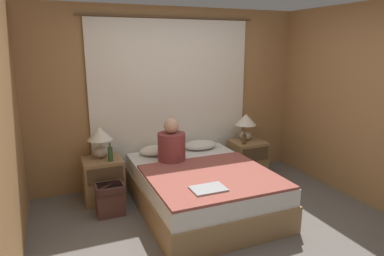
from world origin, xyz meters
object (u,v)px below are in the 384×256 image
at_px(nightstand_left, 103,180).
at_px(backpack_on_floor, 110,197).
at_px(lamp_left, 100,138).
at_px(beer_bottle_on_right_stand, 244,139).
at_px(person_left_in_bed, 172,145).
at_px(bed, 201,189).
at_px(pillow_right, 200,145).
at_px(laptop_on_bed, 208,189).
at_px(beer_bottle_on_left_stand, 110,154).
at_px(pillow_left, 157,150).
at_px(nightstand_right, 247,159).
at_px(lamp_right, 246,123).

relative_size(nightstand_left, backpack_on_floor, 1.46).
distance_m(lamp_left, beer_bottle_on_right_stand, 2.05).
height_order(lamp_left, person_left_in_bed, person_left_in_bed).
distance_m(bed, pillow_right, 0.89).
height_order(person_left_in_bed, laptop_on_bed, person_left_in_bed).
distance_m(lamp_left, backpack_on_floor, 0.79).
height_order(laptop_on_bed, backpack_on_floor, laptop_on_bed).
xyz_separation_m(person_left_in_bed, beer_bottle_on_right_stand, (1.19, 0.19, -0.10)).
height_order(beer_bottle_on_left_stand, backpack_on_floor, beer_bottle_on_left_stand).
height_order(pillow_left, pillow_right, same).
bearing_deg(nightstand_right, nightstand_left, 180.00).
height_order(person_left_in_bed, beer_bottle_on_left_stand, person_left_in_bed).
height_order(lamp_right, beer_bottle_on_left_stand, lamp_right).
bearing_deg(beer_bottle_on_right_stand, lamp_left, 174.83).
distance_m(laptop_on_bed, backpack_on_floor, 1.29).
xyz_separation_m(nightstand_right, backpack_on_floor, (-2.15, -0.43, -0.07)).
bearing_deg(nightstand_right, beer_bottle_on_right_stand, -140.02).
distance_m(bed, lamp_right, 1.44).
relative_size(bed, pillow_left, 3.96).
xyz_separation_m(laptop_on_bed, backpack_on_floor, (-0.86, 0.90, -0.33)).
height_order(nightstand_right, person_left_in_bed, person_left_in_bed).
bearing_deg(nightstand_left, lamp_left, 90.00).
bearing_deg(person_left_in_bed, laptop_on_bed, -88.09).
bearing_deg(lamp_left, backpack_on_floor, -88.92).
relative_size(bed, beer_bottle_on_right_stand, 9.43).
relative_size(lamp_right, beer_bottle_on_left_stand, 1.73).
relative_size(nightstand_right, backpack_on_floor, 1.46).
bearing_deg(pillow_right, lamp_right, -0.44).
bearing_deg(bed, nightstand_right, 32.54).
relative_size(pillow_right, backpack_on_floor, 1.28).
relative_size(beer_bottle_on_left_stand, laptop_on_bed, 0.67).
bearing_deg(beer_bottle_on_left_stand, nightstand_right, 3.05).
bearing_deg(person_left_in_bed, bed, -58.34).
bearing_deg(nightstand_right, backpack_on_floor, -168.68).
height_order(pillow_right, laptop_on_bed, pillow_right).
relative_size(bed, pillow_right, 3.96).
bearing_deg(beer_bottle_on_left_stand, pillow_left, 15.89).
xyz_separation_m(bed, backpack_on_floor, (-1.07, 0.26, -0.03)).
height_order(lamp_right, pillow_right, lamp_right).
xyz_separation_m(pillow_right, beer_bottle_on_left_stand, (-1.31, -0.19, 0.09)).
height_order(lamp_left, pillow_right, lamp_left).
bearing_deg(bed, pillow_right, 67.10).
bearing_deg(pillow_right, lamp_left, -179.77).
height_order(nightstand_right, laptop_on_bed, nightstand_right).
bearing_deg(laptop_on_bed, nightstand_right, 45.93).
bearing_deg(beer_bottle_on_right_stand, beer_bottle_on_left_stand, 180.00).
bearing_deg(laptop_on_bed, lamp_left, 121.88).
height_order(nightstand_right, pillow_left, pillow_left).
relative_size(nightstand_left, person_left_in_bed, 0.98).
bearing_deg(laptop_on_bed, nightstand_left, 123.27).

